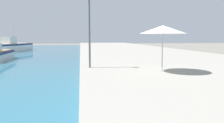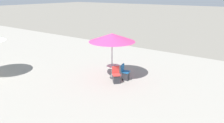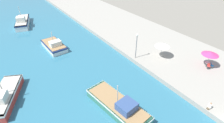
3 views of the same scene
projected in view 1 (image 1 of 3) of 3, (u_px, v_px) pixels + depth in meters
The scene contains 4 objects.
quay_promenade at pixel (132, 52), 34.21m from camera, with size 16.00×90.00×0.76m.
fishing_boat_distant at pixel (13, 46), 41.15m from camera, with size 5.14×9.90×4.86m.
cafe_umbrella_white at pixel (163, 30), 11.98m from camera, with size 2.59×2.59×2.57m.
lamppost at pixel (89, 18), 13.57m from camera, with size 0.36×0.36×4.56m.
Camera 1 is at (0.07, 3.63, 2.67)m, focal length 35.00 mm.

